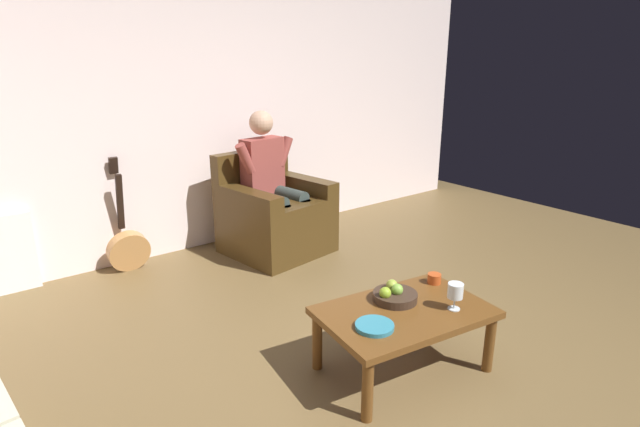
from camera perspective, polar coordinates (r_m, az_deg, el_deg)
ground_plane at (r=3.14m, az=15.09°, el=-17.50°), size 7.36×7.36×0.00m
wall_back at (r=4.87m, az=-11.79°, el=11.90°), size 6.53×0.06×2.64m
armchair at (r=4.69m, az=-5.26°, el=-0.37°), size 0.94×0.93×0.92m
person_seated at (r=4.60m, az=-5.60°, el=4.15°), size 0.66×0.63×1.30m
coffee_table at (r=2.96m, az=9.60°, el=-11.67°), size 1.04×0.74×0.39m
guitar at (r=4.58m, az=-21.06°, el=-3.53°), size 0.35×0.25×0.98m
wine_glass_near at (r=2.95m, az=15.18°, el=-8.66°), size 0.09×0.09×0.16m
fruit_bowl at (r=3.01m, az=8.46°, el=-9.16°), size 0.26×0.26×0.11m
decorative_dish at (r=2.73m, az=6.24°, el=-12.65°), size 0.21×0.21×0.02m
candle_jar at (r=3.28m, az=12.90°, el=-7.24°), size 0.09×0.09×0.06m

